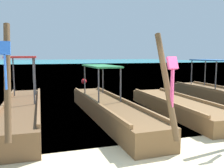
{
  "coord_description": "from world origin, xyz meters",
  "views": [
    {
      "loc": [
        -2.35,
        -2.98,
        2.2
      ],
      "look_at": [
        0.0,
        4.47,
        1.27
      ],
      "focal_mm": 39.21,
      "sensor_mm": 36.0,
      "label": 1
    }
  ],
  "objects": [
    {
      "name": "mooring_buoy_near",
      "position": [
        1.15,
        15.21,
        0.21
      ],
      "size": [
        0.41,
        0.41,
        0.41
      ],
      "color": "red",
      "rests_on": "sea_water"
    },
    {
      "name": "longtail_boat_green_ribbon",
      "position": [
        2.76,
        4.93,
        0.27
      ],
      "size": [
        1.53,
        6.23,
        2.76
      ],
      "color": "brown",
      "rests_on": "ground"
    },
    {
      "name": "longtail_boat_yellow_ribbon",
      "position": [
        5.53,
        5.87,
        0.38
      ],
      "size": [
        1.37,
        6.67,
        2.63
      ],
      "color": "brown",
      "rests_on": "ground"
    },
    {
      "name": "sea_water",
      "position": [
        0.0,
        62.47,
        0.0
      ],
      "size": [
        120.0,
        120.0,
        0.0
      ],
      "primitive_type": "plane",
      "color": "teal",
      "rests_on": "ground"
    },
    {
      "name": "longtail_boat_blue_ribbon",
      "position": [
        -2.79,
        5.39,
        0.38
      ],
      "size": [
        1.25,
        7.06,
        2.82
      ],
      "color": "brown",
      "rests_on": "ground"
    },
    {
      "name": "longtail_boat_pink_ribbon",
      "position": [
        0.03,
        5.01,
        0.36
      ],
      "size": [
        1.31,
        7.67,
        2.66
      ],
      "color": "brown",
      "rests_on": "ground"
    }
  ]
}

